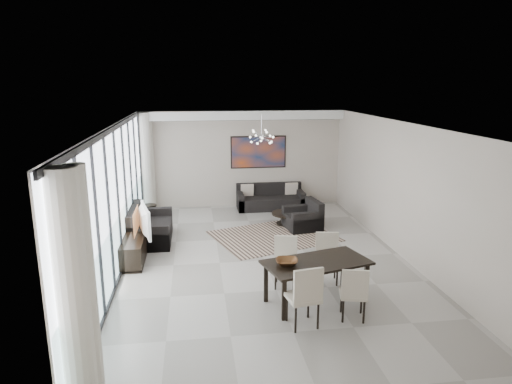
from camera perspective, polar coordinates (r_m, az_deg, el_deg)
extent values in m
cube|color=#A8A39B|center=(9.86, 1.07, -8.51)|extent=(6.00, 9.00, 0.02)
cube|color=white|center=(9.16, 1.15, 8.41)|extent=(6.00, 9.00, 0.02)
cube|color=#C1B3A5|center=(13.77, -1.77, 4.15)|extent=(6.00, 0.02, 2.90)
cube|color=#C1B3A5|center=(5.26, 8.82, -12.23)|extent=(6.00, 0.02, 2.90)
cube|color=#C1B3A5|center=(10.29, 17.79, 0.20)|extent=(0.02, 9.00, 2.90)
cube|color=white|center=(9.43, -17.09, -0.94)|extent=(0.01, 8.95, 2.85)
cube|color=black|center=(9.19, -17.45, 7.55)|extent=(0.04, 8.95, 0.10)
cube|color=black|center=(9.87, -16.27, -8.94)|extent=(0.04, 8.95, 0.06)
cube|color=black|center=(5.72, -22.96, -11.03)|extent=(0.04, 0.05, 2.88)
cube|color=black|center=(6.61, -20.77, -7.46)|extent=(0.04, 0.05, 2.88)
cube|color=black|center=(7.53, -19.13, -4.75)|extent=(0.04, 0.05, 2.88)
cube|color=black|center=(8.47, -17.86, -2.63)|extent=(0.04, 0.05, 2.88)
cube|color=black|center=(9.42, -16.85, -0.93)|extent=(0.04, 0.05, 2.88)
cube|color=black|center=(10.39, -16.02, 0.45)|extent=(0.04, 0.05, 2.88)
cube|color=black|center=(11.35, -15.34, 1.60)|extent=(0.04, 0.05, 2.88)
cube|color=black|center=(12.33, -14.76, 2.57)|extent=(0.04, 0.05, 2.88)
cube|color=black|center=(13.30, -14.27, 3.39)|extent=(0.04, 0.05, 2.88)
cylinder|color=silver|center=(5.55, -21.94, -11.69)|extent=(0.36, 0.36, 2.85)
cylinder|color=silver|center=(13.43, -13.60, 3.53)|extent=(0.36, 0.36, 2.85)
cube|color=white|center=(13.42, -1.73, 9.58)|extent=(5.98, 0.40, 0.26)
cube|color=#AF4318|center=(13.78, 0.30, 5.01)|extent=(1.68, 0.04, 0.98)
cylinder|color=silver|center=(11.69, 0.70, 8.26)|extent=(0.02, 0.02, 0.55)
sphere|color=silver|center=(11.72, 0.69, 6.92)|extent=(0.12, 0.12, 0.12)
cube|color=black|center=(11.33, 2.21, -5.53)|extent=(3.33, 2.92, 0.01)
cylinder|color=black|center=(12.21, 4.04, -2.70)|extent=(0.89, 0.89, 0.04)
cylinder|color=black|center=(12.26, 4.03, -3.39)|extent=(0.39, 0.39, 0.28)
cylinder|color=black|center=(12.29, 4.02, -3.95)|extent=(0.62, 0.62, 0.03)
imported|color=brown|center=(12.16, 3.93, -2.48)|extent=(0.29, 0.29, 0.08)
cube|color=black|center=(13.69, 1.82, -1.34)|extent=(1.99, 0.81, 0.36)
cube|color=black|center=(13.92, 1.61, 0.44)|extent=(1.99, 0.16, 0.36)
cube|color=black|center=(13.55, -1.99, -1.15)|extent=(0.16, 0.81, 0.53)
cube|color=black|center=(13.85, 5.56, -0.88)|extent=(0.16, 0.81, 0.53)
cube|color=black|center=(11.25, -12.96, -4.93)|extent=(0.94, 1.67, 0.42)
cube|color=black|center=(11.17, -14.99, -2.94)|extent=(0.19, 1.67, 0.42)
cube|color=black|center=(10.52, -13.32, -5.72)|extent=(0.94, 0.19, 0.60)
cube|color=black|center=(11.93, -12.68, -3.37)|extent=(0.94, 0.19, 0.60)
cube|color=black|center=(11.90, 5.81, -3.72)|extent=(0.96, 1.00, 0.37)
cube|color=black|center=(11.92, 7.34, -1.87)|extent=(0.30, 0.90, 0.37)
cube|color=black|center=(12.19, 5.18, -2.86)|extent=(0.85, 0.29, 0.54)
cube|color=black|center=(11.56, 6.48, -3.83)|extent=(0.85, 0.29, 0.54)
cylinder|color=black|center=(12.53, -13.17, -1.65)|extent=(0.37, 0.37, 0.04)
cylinder|color=black|center=(12.60, -13.10, -2.76)|extent=(0.06, 0.06, 0.47)
cylinder|color=black|center=(12.66, -13.05, -3.75)|extent=(0.26, 0.26, 0.03)
cube|color=black|center=(10.21, -14.97, -6.70)|extent=(0.46, 1.65, 0.52)
imported|color=gray|center=(10.06, -14.23, -3.51)|extent=(0.38, 1.10, 0.63)
cube|color=black|center=(7.94, 7.59, -8.73)|extent=(1.96, 1.34, 0.04)
cube|color=black|center=(7.46, 3.52, -13.29)|extent=(0.07, 0.07, 0.70)
cube|color=black|center=(8.02, 1.24, -11.24)|extent=(0.07, 0.07, 0.70)
cube|color=black|center=(8.24, 13.60, -10.96)|extent=(0.07, 0.07, 0.70)
cube|color=black|center=(8.75, 10.86, -9.31)|extent=(0.07, 0.07, 0.70)
cube|color=beige|center=(7.29, 5.84, -12.96)|extent=(0.55, 0.55, 0.06)
cube|color=beige|center=(7.01, 6.57, -11.72)|extent=(0.47, 0.13, 0.58)
cylinder|color=black|center=(7.50, 3.88, -14.30)|extent=(0.04, 0.04, 0.44)
cylinder|color=black|center=(7.33, 7.76, -15.10)|extent=(0.04, 0.04, 0.44)
cube|color=beige|center=(7.64, 12.03, -12.37)|extent=(0.50, 0.50, 0.05)
cube|color=beige|center=(7.38, 12.28, -11.34)|extent=(0.42, 0.14, 0.51)
cylinder|color=black|center=(7.87, 10.61, -13.30)|extent=(0.04, 0.04, 0.39)
cylinder|color=black|center=(7.62, 13.34, -14.40)|extent=(0.04, 0.04, 0.39)
cube|color=beige|center=(8.56, 3.67, -9.07)|extent=(0.51, 0.51, 0.06)
cube|color=beige|center=(8.64, 3.73, -7.11)|extent=(0.43, 0.14, 0.52)
cylinder|color=black|center=(8.50, 4.75, -10.95)|extent=(0.04, 0.04, 0.40)
cylinder|color=black|center=(8.81, 2.58, -9.98)|extent=(0.04, 0.04, 0.40)
cube|color=beige|center=(8.82, 8.93, -8.48)|extent=(0.50, 0.50, 0.06)
cube|color=beige|center=(8.91, 8.86, -6.58)|extent=(0.43, 0.12, 0.52)
cylinder|color=black|center=(8.78, 10.10, -10.27)|extent=(0.04, 0.04, 0.40)
cylinder|color=black|center=(9.05, 7.68, -9.43)|extent=(0.04, 0.04, 0.40)
imported|color=brown|center=(7.73, 3.87, -8.72)|extent=(0.44, 0.44, 0.09)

